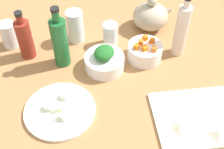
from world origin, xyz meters
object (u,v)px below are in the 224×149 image
(bowl_greens, at_px, (104,62))
(drinking_glass_0, at_px, (75,26))
(cutting_board, at_px, (207,116))
(drinking_glass_2, at_px, (9,35))
(bottle_2, at_px, (181,30))
(bowl_carrots, at_px, (145,52))
(bottle_1, at_px, (25,38))
(teapot, at_px, (151,16))
(bottle_0, at_px, (60,42))
(drinking_glass_1, at_px, (110,34))
(plate_tofu, at_px, (60,111))

(bowl_greens, height_order, drinking_glass_0, drinking_glass_0)
(cutting_board, xyz_separation_m, drinking_glass_2, (-0.67, 0.48, 0.05))
(cutting_board, relative_size, bottle_2, 1.36)
(bowl_carrots, height_order, bottle_1, bottle_1)
(teapot, relative_size, bottle_2, 0.64)
(teapot, height_order, bottle_2, bottle_2)
(teapot, height_order, bottle_0, bottle_0)
(cutting_board, relative_size, bowl_carrots, 2.63)
(drinking_glass_0, relative_size, drinking_glass_1, 1.39)
(bottle_1, xyz_separation_m, bottle_2, (0.59, -0.08, 0.03))
(plate_tofu, height_order, bottle_0, bottle_0)
(cutting_board, xyz_separation_m, teapot, (-0.07, 0.50, 0.06))
(bowl_greens, height_order, drinking_glass_1, drinking_glass_1)
(bottle_2, bearing_deg, bowl_carrots, -175.50)
(plate_tofu, distance_m, bottle_2, 0.54)
(bottle_0, height_order, drinking_glass_0, bottle_0)
(bowl_carrots, bearing_deg, plate_tofu, -148.56)
(plate_tofu, relative_size, drinking_glass_1, 2.45)
(bowl_carrots, relative_size, drinking_glass_0, 0.98)
(bowl_greens, bearing_deg, drinking_glass_0, 116.57)
(drinking_glass_2, bearing_deg, bottle_1, -45.70)
(bowl_greens, distance_m, bottle_2, 0.32)
(plate_tofu, distance_m, drinking_glass_2, 0.42)
(bowl_carrots, height_order, drinking_glass_1, drinking_glass_1)
(drinking_glass_0, bearing_deg, bowl_carrots, -31.70)
(bowl_greens, relative_size, bottle_0, 0.60)
(cutting_board, relative_size, bottle_0, 1.40)
(plate_tofu, xyz_separation_m, bottle_2, (0.48, 0.22, 0.11))
(bottle_0, bearing_deg, drinking_glass_2, 146.25)
(cutting_board, bearing_deg, bowl_greens, 136.57)
(plate_tofu, distance_m, bowl_carrots, 0.41)
(bowl_greens, bearing_deg, bottle_0, 160.45)
(teapot, bearing_deg, bowl_greens, -137.21)
(bottle_2, bearing_deg, drinking_glass_1, 159.46)
(drinking_glass_0, bearing_deg, bottle_1, -161.15)
(plate_tofu, xyz_separation_m, bowl_carrots, (0.35, 0.21, 0.03))
(cutting_board, xyz_separation_m, bowl_carrots, (-0.14, 0.32, 0.03))
(teapot, bearing_deg, bottle_0, -157.62)
(teapot, bearing_deg, drinking_glass_0, -174.75)
(bottle_1, distance_m, bottle_2, 0.60)
(bottle_2, height_order, drinking_glass_2, bottle_2)
(drinking_glass_0, bearing_deg, bottle_0, -115.91)
(bowl_greens, bearing_deg, drinking_glass_2, 151.96)
(cutting_board, distance_m, bottle_2, 0.34)
(cutting_board, relative_size, bowl_greens, 2.35)
(bowl_carrots, bearing_deg, bottle_2, 4.50)
(teapot, distance_m, drinking_glass_0, 0.33)
(bowl_greens, height_order, bottle_2, bottle_2)
(bottle_0, relative_size, drinking_glass_1, 2.56)
(drinking_glass_1, xyz_separation_m, drinking_glass_2, (-0.41, 0.06, 0.01))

